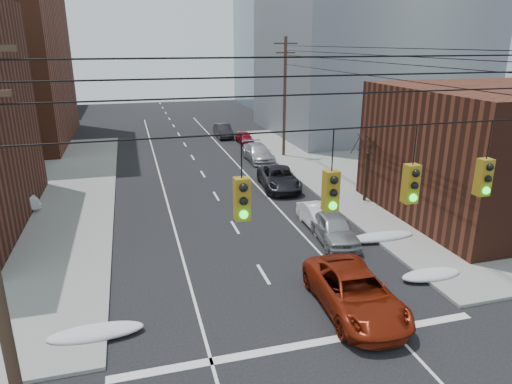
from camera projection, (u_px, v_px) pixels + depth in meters
sidewalk_ne at (497, 160)px, 42.24m from camera, size 40.00×40.00×0.15m
building_office at (368, 24)px, 52.64m from camera, size 22.00×20.00×25.00m
building_glass at (303, 39)px, 77.42m from camera, size 20.00×18.00×22.00m
utility_pole_far at (285, 96)px, 42.16m from camera, size 2.20×0.28×11.00m
traffic_signals at (372, 185)px, 11.19m from camera, size 17.00×0.42×2.02m
bare_tree at (366, 170)px, 30.71m from camera, size 2.09×2.20×4.93m
snow_nw at (96, 333)px, 16.98m from camera, size 3.50×1.08×0.42m
snow_ne at (431, 275)px, 21.20m from camera, size 3.00×1.08×0.42m
snow_east_far at (381, 237)px, 25.32m from camera, size 4.00×1.08×0.42m
red_pickup at (355, 292)px, 18.53m from camera, size 3.04×6.13×1.67m
parked_car_a at (334, 228)px, 25.03m from camera, size 2.40×4.81×1.57m
parked_car_b at (319, 217)px, 26.96m from camera, size 1.47×4.12×1.35m
parked_car_c at (279, 178)px, 34.22m from camera, size 3.18×5.87×1.56m
parked_car_d at (258, 153)px, 42.18m from camera, size 2.19×5.31×1.54m
parked_car_e at (245, 137)px, 49.68m from camera, size 1.49×3.65×1.24m
parked_car_f at (223, 131)px, 52.66m from camera, size 1.65×4.66×1.53m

